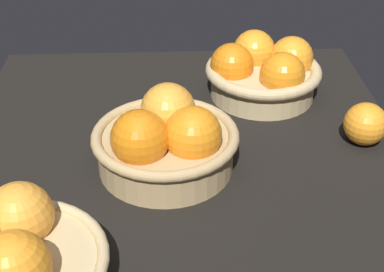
{
  "coord_description": "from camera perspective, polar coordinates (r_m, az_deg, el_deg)",
  "views": [
    {
      "loc": [
        -69.77,
        1.83,
        53.8
      ],
      "look_at": [
        2.15,
        -1.39,
        7.0
      ],
      "focal_mm": 52.52,
      "sensor_mm": 36.0,
      "label": 1
    }
  ],
  "objects": [
    {
      "name": "market_tray",
      "position": [
        0.87,
        -0.85,
        -3.82
      ],
      "size": [
        84.0,
        72.0,
        3.0
      ],
      "primitive_type": "cube",
      "color": "black",
      "rests_on": "ground"
    },
    {
      "name": "basket_near_right",
      "position": [
        1.04,
        7.28,
        6.51
      ],
      "size": [
        21.18,
        21.18,
        10.67
      ],
      "color": "tan",
      "rests_on": "market_tray"
    },
    {
      "name": "basket_far_left",
      "position": [
        0.68,
        -18.08,
        -11.99
      ],
      "size": [
        21.82,
        21.82,
        10.87
      ],
      "color": "tan",
      "rests_on": "market_tray"
    },
    {
      "name": "loose_orange_front_gap",
      "position": [
        0.94,
        17.2,
        1.17
      ],
      "size": [
        6.97,
        6.97,
        6.97
      ],
      "primitive_type": "sphere",
      "color": "orange",
      "rests_on": "market_tray"
    },
    {
      "name": "basket_center",
      "position": [
        0.83,
        -2.64,
        -0.35
      ],
      "size": [
        22.03,
        22.03,
        12.21
      ],
      "color": "tan",
      "rests_on": "market_tray"
    }
  ]
}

